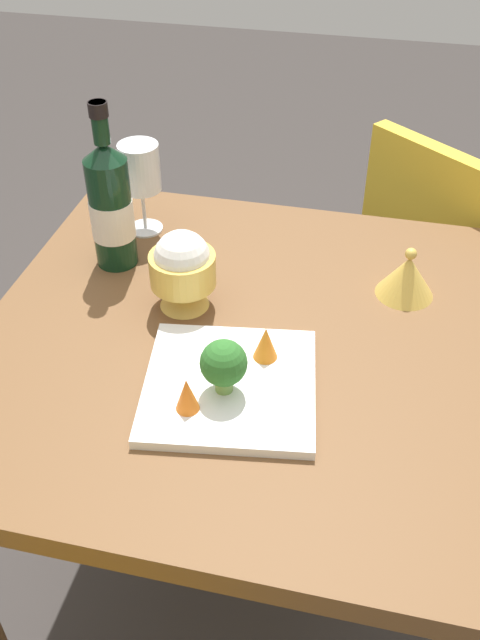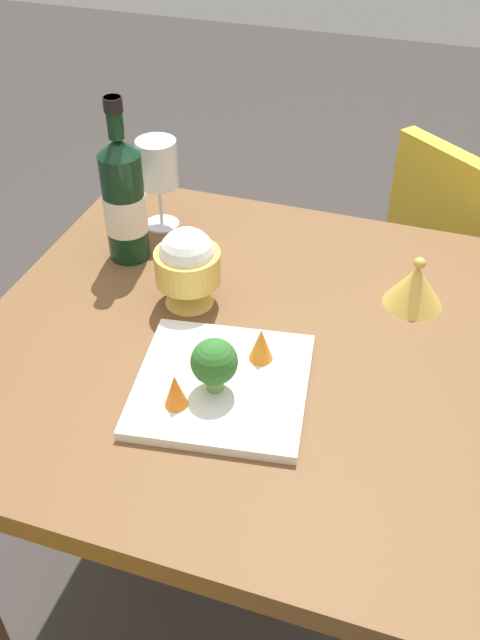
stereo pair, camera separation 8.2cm
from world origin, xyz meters
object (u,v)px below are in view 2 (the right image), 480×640
chair_by_wall (472,282)px  serving_plate (222,385)px  wine_glass (157,166)px  broccoli_floret (214,363)px  wine_bottle (124,199)px  rice_bowl_lid (415,285)px  carrot_garnish_left (261,344)px  rice_bowl (188,266)px  carrot_garnish_right (175,390)px

chair_by_wall → serving_plate: bearing=-77.9°
wine_glass → broccoli_floret: size_ratio=2.09×
wine_bottle → rice_bowl_lid: (-0.02, 0.52, -0.08)m
wine_bottle → carrot_garnish_left: (0.21, 0.32, -0.07)m
chair_by_wall → wine_glass: (0.32, -0.62, 0.35)m
wine_bottle → broccoli_floret: size_ratio=3.54×
serving_plate → broccoli_floret: bearing=-13.8°
wine_glass → carrot_garnish_left: wine_glass is taller
rice_bowl → carrot_garnish_left: rice_bowl is taller
broccoli_floret → chair_by_wall: bearing=154.0°
rice_bowl_lid → rice_bowl: bearing=-72.5°
rice_bowl_lid → serving_plate: 0.38m
serving_plate → carrot_garnish_left: bearing=148.4°
chair_by_wall → broccoli_floret: 0.87m
wine_glass → rice_bowl_lid: (0.10, 0.51, -0.09)m
wine_bottle → serving_plate: size_ratio=1.07×
rice_bowl_lid → carrot_garnish_right: bearing=-38.2°
rice_bowl_lid → wine_glass: bearing=-101.3°
rice_bowl → wine_glass: bearing=-146.3°
wine_bottle → rice_bowl: 0.19m
carrot_garnish_left → rice_bowl: bearing=-125.7°
rice_bowl → carrot_garnish_left: bearing=54.3°
wine_glass → rice_bowl_lid: bearing=78.7°
wine_bottle → wine_glass: wine_bottle is taller
serving_plate → carrot_garnish_right: 0.09m
wine_bottle → wine_glass: 0.12m
chair_by_wall → carrot_garnish_right: size_ratio=15.49×
carrot_garnish_left → rice_bowl_lid: bearing=139.2°
wine_glass → carrot_garnish_left: bearing=42.7°
chair_by_wall → rice_bowl_lid: bearing=-66.8°
chair_by_wall → carrot_garnish_right: (0.78, -0.40, 0.26)m
chair_by_wall → rice_bowl: bearing=-93.3°
broccoli_floret → carrot_garnish_right: broccoli_floret is taller
rice_bowl_lid → carrot_garnish_right: (0.36, -0.28, 0.01)m
rice_bowl → carrot_garnish_right: size_ratio=2.58×
rice_bowl → chair_by_wall: bearing=138.3°
chair_by_wall → serving_plate: size_ratio=3.00×
wine_glass → broccoli_floret: 0.49m
serving_plate → carrot_garnish_left: size_ratio=5.06×
wine_bottle → carrot_garnish_right: bearing=34.3°
rice_bowl_lid → broccoli_floret: size_ratio=1.17×
rice_bowl → broccoli_floret: 0.23m
wine_bottle → broccoli_floret: bearing=42.9°
wine_bottle → carrot_garnish_left: 0.39m
wine_bottle → serving_plate: wine_bottle is taller
chair_by_wall → wine_bottle: 0.84m
broccoli_floret → serving_plate: bearing=166.2°
chair_by_wall → wine_glass: bearing=-114.3°
rice_bowl → rice_bowl_lid: size_ratio=1.42×
serving_plate → broccoli_floret: (0.02, -0.00, 0.06)m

